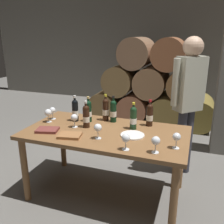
{
  "coord_description": "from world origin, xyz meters",
  "views": [
    {
      "loc": [
        0.86,
        -2.23,
        1.72
      ],
      "look_at": [
        0.0,
        0.2,
        0.91
      ],
      "focal_mm": 39.24,
      "sensor_mm": 36.0,
      "label": 1
    }
  ],
  "objects_px": {
    "wine_glass_5": "(74,118)",
    "wine_bottle_5": "(86,116)",
    "wine_bottle_4": "(88,111)",
    "wine_glass_1": "(98,128)",
    "wine_glass_2": "(177,137)",
    "wine_glass_0": "(156,141)",
    "serving_plate": "(132,135)",
    "wine_bottle_2": "(150,115)",
    "leather_ledger": "(70,135)",
    "wine_bottle_6": "(75,110)",
    "sommelier_presenting": "(189,95)",
    "dining_table": "(106,139)",
    "wine_bottle_3": "(113,111)",
    "tasting_notebook": "(47,130)",
    "wine_bottle_0": "(106,109)",
    "wine_glass_3": "(48,113)",
    "wine_glass_6": "(126,139)",
    "wine_glass_4": "(52,111)",
    "wine_bottle_1": "(133,118)"
  },
  "relations": [
    {
      "from": "wine_bottle_5",
      "to": "wine_glass_4",
      "type": "distance_m",
      "value": 0.51
    },
    {
      "from": "wine_bottle_4",
      "to": "wine_glass_2",
      "type": "height_order",
      "value": "wine_bottle_4"
    },
    {
      "from": "wine_bottle_2",
      "to": "serving_plate",
      "type": "bearing_deg",
      "value": -106.43
    },
    {
      "from": "wine_glass_2",
      "to": "wine_glass_0",
      "type": "bearing_deg",
      "value": -137.33
    },
    {
      "from": "dining_table",
      "to": "wine_glass_0",
      "type": "xyz_separation_m",
      "value": [
        0.58,
        -0.32,
        0.2
      ]
    },
    {
      "from": "wine_bottle_1",
      "to": "wine_bottle_5",
      "type": "xyz_separation_m",
      "value": [
        -0.49,
        -0.12,
        0.0
      ]
    },
    {
      "from": "wine_bottle_6",
      "to": "leather_ledger",
      "type": "relative_size",
      "value": 1.39
    },
    {
      "from": "wine_glass_5",
      "to": "wine_glass_6",
      "type": "relative_size",
      "value": 1.01
    },
    {
      "from": "wine_bottle_6",
      "to": "tasting_notebook",
      "type": "relative_size",
      "value": 1.39
    },
    {
      "from": "wine_glass_3",
      "to": "wine_glass_4",
      "type": "xyz_separation_m",
      "value": [
        -0.01,
        0.11,
        -0.01
      ]
    },
    {
      "from": "wine_bottle_0",
      "to": "wine_bottle_6",
      "type": "relative_size",
      "value": 1.03
    },
    {
      "from": "wine_bottle_6",
      "to": "wine_glass_3",
      "type": "bearing_deg",
      "value": -152.78
    },
    {
      "from": "wine_glass_4",
      "to": "leather_ledger",
      "type": "distance_m",
      "value": 0.62
    },
    {
      "from": "dining_table",
      "to": "tasting_notebook",
      "type": "relative_size",
      "value": 7.73
    },
    {
      "from": "wine_glass_1",
      "to": "serving_plate",
      "type": "xyz_separation_m",
      "value": [
        0.3,
        0.18,
        -0.1
      ]
    },
    {
      "from": "wine_glass_6",
      "to": "wine_bottle_0",
      "type": "bearing_deg",
      "value": 123.47
    },
    {
      "from": "wine_glass_3",
      "to": "wine_bottle_3",
      "type": "bearing_deg",
      "value": 20.47
    },
    {
      "from": "wine_glass_6",
      "to": "wine_glass_4",
      "type": "bearing_deg",
      "value": 154.57
    },
    {
      "from": "wine_glass_1",
      "to": "serving_plate",
      "type": "bearing_deg",
      "value": 30.65
    },
    {
      "from": "wine_glass_5",
      "to": "wine_bottle_3",
      "type": "bearing_deg",
      "value": 42.49
    },
    {
      "from": "leather_ledger",
      "to": "wine_bottle_6",
      "type": "bearing_deg",
      "value": 99.1
    },
    {
      "from": "wine_bottle_1",
      "to": "wine_bottle_4",
      "type": "relative_size",
      "value": 0.99
    },
    {
      "from": "wine_bottle_6",
      "to": "tasting_notebook",
      "type": "distance_m",
      "value": 0.43
    },
    {
      "from": "wine_glass_1",
      "to": "wine_glass_2",
      "type": "distance_m",
      "value": 0.74
    },
    {
      "from": "wine_bottle_1",
      "to": "wine_bottle_5",
      "type": "distance_m",
      "value": 0.51
    },
    {
      "from": "wine_bottle_3",
      "to": "wine_bottle_5",
      "type": "bearing_deg",
      "value": -129.16
    },
    {
      "from": "wine_glass_2",
      "to": "leather_ledger",
      "type": "distance_m",
      "value": 1.02
    },
    {
      "from": "wine_bottle_5",
      "to": "wine_glass_1",
      "type": "distance_m",
      "value": 0.34
    },
    {
      "from": "wine_glass_3",
      "to": "leather_ledger",
      "type": "relative_size",
      "value": 0.71
    },
    {
      "from": "wine_bottle_5",
      "to": "leather_ledger",
      "type": "height_order",
      "value": "wine_bottle_5"
    },
    {
      "from": "wine_bottle_4",
      "to": "leather_ledger",
      "type": "relative_size",
      "value": 1.36
    },
    {
      "from": "wine_bottle_1",
      "to": "wine_bottle_3",
      "type": "xyz_separation_m",
      "value": [
        -0.28,
        0.15,
        0.0
      ]
    },
    {
      "from": "wine_bottle_3",
      "to": "wine_bottle_6",
      "type": "distance_m",
      "value": 0.44
    },
    {
      "from": "wine_bottle_6",
      "to": "wine_bottle_4",
      "type": "bearing_deg",
      "value": 12.04
    },
    {
      "from": "wine_bottle_3",
      "to": "leather_ledger",
      "type": "distance_m",
      "value": 0.63
    },
    {
      "from": "wine_glass_0",
      "to": "sommelier_presenting",
      "type": "relative_size",
      "value": 0.09
    },
    {
      "from": "wine_glass_1",
      "to": "wine_bottle_5",
      "type": "bearing_deg",
      "value": 134.46
    },
    {
      "from": "wine_glass_3",
      "to": "wine_glass_6",
      "type": "distance_m",
      "value": 1.12
    },
    {
      "from": "wine_bottle_4",
      "to": "wine_glass_1",
      "type": "xyz_separation_m",
      "value": [
        0.29,
        -0.42,
        -0.02
      ]
    },
    {
      "from": "wine_bottle_0",
      "to": "wine_bottle_4",
      "type": "height_order",
      "value": "wine_bottle_0"
    },
    {
      "from": "wine_glass_1",
      "to": "wine_glass_5",
      "type": "xyz_separation_m",
      "value": [
        -0.36,
        0.2,
        -0.0
      ]
    },
    {
      "from": "wine_bottle_2",
      "to": "wine_glass_1",
      "type": "relative_size",
      "value": 1.96
    },
    {
      "from": "wine_bottle_2",
      "to": "sommelier_presenting",
      "type": "height_order",
      "value": "sommelier_presenting"
    },
    {
      "from": "wine_bottle_2",
      "to": "wine_glass_6",
      "type": "xyz_separation_m",
      "value": [
        -0.08,
        -0.66,
        -0.02
      ]
    },
    {
      "from": "wine_glass_0",
      "to": "wine_glass_6",
      "type": "xyz_separation_m",
      "value": [
        -0.25,
        -0.03,
        -0.0
      ]
    },
    {
      "from": "wine_glass_5",
      "to": "wine_bottle_5",
      "type": "bearing_deg",
      "value": 19.62
    },
    {
      "from": "wine_bottle_3",
      "to": "wine_bottle_6",
      "type": "bearing_deg",
      "value": -164.21
    },
    {
      "from": "serving_plate",
      "to": "wine_glass_6",
      "type": "bearing_deg",
      "value": -85.73
    },
    {
      "from": "wine_glass_0",
      "to": "wine_glass_1",
      "type": "xyz_separation_m",
      "value": [
        -0.58,
        0.11,
        0.0
      ]
    },
    {
      "from": "wine_glass_0",
      "to": "sommelier_presenting",
      "type": "xyz_separation_m",
      "value": [
        0.2,
        1.07,
        0.18
      ]
    }
  ]
}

